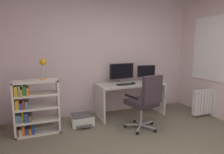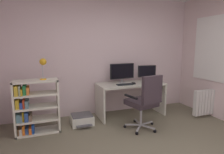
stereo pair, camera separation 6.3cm
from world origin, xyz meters
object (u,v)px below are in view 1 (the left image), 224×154
bookshelf (33,108)px  desk_lamp (43,64)px  keyboard (125,84)px  printer (82,120)px  desk (130,92)px  monitor_main (122,72)px  monitor_secondary (146,72)px  computer_mouse (133,83)px  office_chair (145,99)px  radiator (208,101)px

bookshelf → desk_lamp: bearing=0.1°
keyboard → printer: (-0.94, -0.03, -0.64)m
desk → monitor_main: bearing=148.2°
monitor_secondary → keyboard: 0.73m
computer_mouse → printer: computer_mouse is taller
office_chair → printer: bearing=147.1°
computer_mouse → printer: bearing=-169.4°
computer_mouse → office_chair: size_ratio=0.10×
monitor_secondary → office_chair: bearing=-121.6°
monitor_main → printer: monitor_main is taller
keyboard → computer_mouse: 0.22m
computer_mouse → bookshelf: 2.08m
keyboard → computer_mouse: (0.22, 0.02, 0.01)m
keyboard → bookshelf: bookshelf is taller
computer_mouse → keyboard: bearing=-166.0°
monitor_main → radiator: size_ratio=0.74×
keyboard → printer: 1.14m
computer_mouse → monitor_secondary: bearing=32.5°
office_chair → printer: size_ratio=2.36×
keyboard → desk_lamp: 1.70m
monitor_main → radiator: 2.03m
radiator → office_chair: bearing=-175.3°
monitor_main → computer_mouse: 0.36m
bookshelf → radiator: size_ratio=1.24×
bookshelf → desk: bearing=6.6°
keyboard → computer_mouse: bearing=6.2°
desk_lamp → radiator: desk_lamp is taller
office_chair → printer: office_chair is taller
desk → monitor_secondary: 0.63m
monitor_secondary → radiator: 1.50m
desk → radiator: bearing=-23.5°
monitor_secondary → radiator: monitor_secondary is taller
bookshelf → office_chair: bearing=-17.2°
keyboard → bookshelf: size_ratio=0.35×
desk_lamp → computer_mouse: bearing=4.1°
bookshelf → computer_mouse: bearing=3.7°
monitor_main → keyboard: monitor_main is taller
office_chair → desk_lamp: size_ratio=2.79×
monitor_secondary → desk_lamp: 2.33m
monitor_main → office_chair: size_ratio=0.55×
bookshelf → radiator: (3.62, -0.45, -0.14)m
printer → radiator: (2.73, -0.53, 0.23)m
desk_lamp → radiator: 3.55m
desk → keyboard: bearing=-147.2°
desk_lamp → printer: bearing=6.2°
monitor_main → radiator: monitor_main is taller
printer → monitor_secondary: bearing=9.3°
monitor_secondary → computer_mouse: 0.53m
office_chair → radiator: 1.72m
office_chair → bookshelf: size_ratio=1.09×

